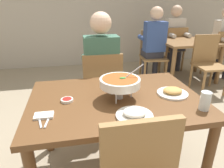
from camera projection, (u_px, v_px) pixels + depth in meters
The scene contains 18 objects.
dining_table_main at pixel (116, 109), 1.61m from camera, with size 1.30×0.91×0.73m.
chair_diner_main at pixel (102, 86), 2.32m from camera, with size 0.44×0.44×0.90m.
diner_main at pixel (101, 65), 2.26m from camera, with size 0.40×0.45×1.31m.
curry_bowl at pixel (120, 82), 1.51m from camera, with size 0.33×0.30×0.26m.
rice_plate at pixel (134, 114), 1.31m from camera, with size 0.24×0.24×0.06m.
appetizer_plate at pixel (173, 92), 1.61m from camera, with size 0.24×0.24×0.06m.
sauce_dish at pixel (67, 100), 1.50m from camera, with size 0.09×0.09×0.02m.
napkin_folded at pixel (44, 116), 1.31m from camera, with size 0.12×0.08×0.02m, color white.
fork_utensil at pixel (40, 121), 1.26m from camera, with size 0.01×0.17×0.01m, color silver.
spoon_utensil at pixel (48, 120), 1.27m from camera, with size 0.01×0.17×0.01m, color silver.
drink_glass at pixel (205, 102), 1.38m from camera, with size 0.07×0.07×0.13m.
dining_table_far at pixel (188, 48), 3.72m from camera, with size 1.00×0.80×0.73m.
chair_bg_left at pixel (152, 52), 3.76m from camera, with size 0.49×0.49×0.90m.
chair_bg_middle at pixel (222, 52), 3.77m from camera, with size 0.48×0.48×0.90m.
chair_bg_right at pixel (174, 46), 4.24m from camera, with size 0.45×0.45×0.90m.
chair_bg_corner at pixel (207, 60), 3.29m from camera, with size 0.46×0.46×0.90m.
patron_bg_left at pixel (154, 41), 3.58m from camera, with size 0.40×0.45×1.31m.
patron_bg_right at pixel (175, 35), 4.15m from camera, with size 0.40×0.45×1.31m.
Camera 1 is at (-0.30, -1.37, 1.43)m, focal length 32.90 mm.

